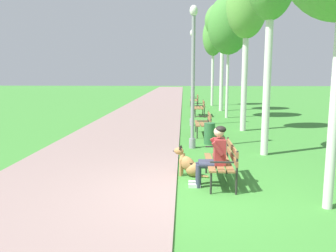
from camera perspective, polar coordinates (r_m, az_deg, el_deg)
ground_plane at (r=6.57m, az=4.29°, el=-11.55°), size 120.00×120.00×0.00m
paved_path at (r=30.32m, az=-1.54°, el=4.45°), size 4.12×60.00×0.04m
park_bench_near at (r=7.21m, az=9.21°, el=-5.53°), size 0.55×1.50×0.85m
park_bench_mid at (r=12.74m, az=6.15°, el=0.72°), size 0.55×1.50×0.85m
park_bench_far at (r=18.63m, az=5.44°, el=3.26°), size 0.55×1.50×0.85m
park_bench_furthest at (r=23.98m, az=4.56°, el=4.48°), size 0.55×1.50×0.85m
person_seated_on_near_bench at (r=6.93m, az=7.75°, el=-4.64°), size 0.74×0.49×1.25m
dog_shepherd at (r=7.67m, az=3.54°, el=-6.52°), size 0.82×0.39×0.71m
lamp_post_near at (r=10.34m, az=4.22°, el=8.33°), size 0.24×0.24×4.27m
lamp_post_mid at (r=15.06m, az=4.11°, el=8.27°), size 0.24×0.24×4.18m
birch_tree_third at (r=14.14m, az=13.09°, el=18.93°), size 1.58×1.52×6.22m
birch_tree_fourth at (r=18.09m, az=10.17°, el=16.32°), size 2.13×2.07×6.20m
birch_tree_fifth at (r=21.57m, az=9.19°, el=16.87°), size 2.17×1.89×6.56m
birch_tree_sixth at (r=24.94m, az=7.60°, el=14.56°), size 1.49×1.41×6.27m
litter_bin at (r=11.16m, az=6.98°, el=-1.26°), size 0.36×0.36×0.70m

